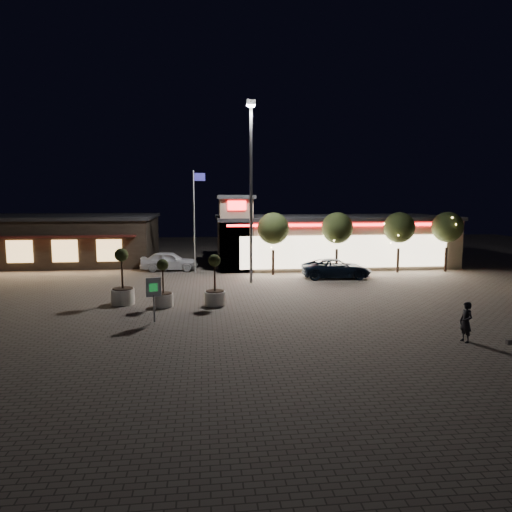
{
  "coord_description": "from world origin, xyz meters",
  "views": [
    {
      "loc": [
        -1.16,
        -23.27,
        5.96
      ],
      "look_at": [
        2.12,
        6.0,
        2.13
      ],
      "focal_mm": 32.0,
      "sensor_mm": 36.0,
      "label": 1
    }
  ],
  "objects": [
    {
      "name": "string_tree_d",
      "position": [
        18.0,
        11.0,
        3.56
      ],
      "size": [
        2.42,
        2.42,
        4.79
      ],
      "color": "#332319",
      "rests_on": "ground"
    },
    {
      "name": "flagpole",
      "position": [
        -1.9,
        13.0,
        4.74
      ],
      "size": [
        0.95,
        0.1,
        8.0
      ],
      "color": "white",
      "rests_on": "ground"
    },
    {
      "name": "retail_building",
      "position": [
        9.51,
        15.82,
        2.21
      ],
      "size": [
        20.4,
        8.4,
        6.1
      ],
      "color": "gray",
      "rests_on": "ground"
    },
    {
      "name": "floodlight_pole",
      "position": [
        2.0,
        8.0,
        7.02
      ],
      "size": [
        0.6,
        0.4,
        12.38
      ],
      "color": "gray",
      "rests_on": "ground"
    },
    {
      "name": "ground",
      "position": [
        0.0,
        0.0,
        0.0
      ],
      "size": [
        90.0,
        90.0,
        0.0
      ],
      "primitive_type": "plane",
      "color": "#61594E",
      "rests_on": "ground"
    },
    {
      "name": "string_tree_b",
      "position": [
        9.0,
        11.0,
        3.56
      ],
      "size": [
        2.42,
        2.42,
        4.79
      ],
      "color": "#332319",
      "rests_on": "ground"
    },
    {
      "name": "pedestrian",
      "position": [
        9.48,
        -6.09,
        0.84
      ],
      "size": [
        0.5,
        0.68,
        1.69
      ],
      "primitive_type": "imported",
      "rotation": [
        0.0,
        0.0,
        -1.4
      ],
      "color": "black",
      "rests_on": "ground"
    },
    {
      "name": "valet_sign",
      "position": [
        -3.64,
        -1.59,
        1.51
      ],
      "size": [
        0.71,
        0.22,
        2.16
      ],
      "color": "gray",
      "rests_on": "ground"
    },
    {
      "name": "dog",
      "position": [
        10.93,
        -6.98,
        0.27
      ],
      "size": [
        0.51,
        0.23,
        0.27
      ],
      "color": "#59514C",
      "rests_on": "ground"
    },
    {
      "name": "planter_right",
      "position": [
        -0.67,
        1.54,
        0.88
      ],
      "size": [
        1.15,
        1.15,
        2.84
      ],
      "color": "silver",
      "rests_on": "ground"
    },
    {
      "name": "string_tree_c",
      "position": [
        14.0,
        11.0,
        3.56
      ],
      "size": [
        2.42,
        2.42,
        4.79
      ],
      "color": "#332319",
      "rests_on": "ground"
    },
    {
      "name": "restaurant_building",
      "position": [
        -14.0,
        19.97,
        2.16
      ],
      "size": [
        16.4,
        11.0,
        4.3
      ],
      "color": "#382D23",
      "rests_on": "ground"
    },
    {
      "name": "string_tree_a",
      "position": [
        4.0,
        11.0,
        3.56
      ],
      "size": [
        2.42,
        2.42,
        4.79
      ],
      "color": "#332319",
      "rests_on": "ground"
    },
    {
      "name": "white_sedan",
      "position": [
        -4.1,
        14.0,
        0.78
      ],
      "size": [
        4.64,
        1.98,
        1.56
      ],
      "primitive_type": "imported",
      "rotation": [
        0.0,
        0.0,
        1.54
      ],
      "color": "white",
      "rests_on": "ground"
    },
    {
      "name": "planter_mid",
      "position": [
        -3.48,
        1.54,
        0.81
      ],
      "size": [
        1.07,
        1.07,
        2.62
      ],
      "color": "silver",
      "rests_on": "ground"
    },
    {
      "name": "planter_left",
      "position": [
        -5.78,
        2.38,
        0.97
      ],
      "size": [
        1.28,
        1.28,
        3.15
      ],
      "color": "silver",
      "rests_on": "ground"
    },
    {
      "name": "pickup_truck",
      "position": [
        8.45,
        9.15,
        0.71
      ],
      "size": [
        5.24,
        2.7,
        1.41
      ],
      "primitive_type": "imported",
      "rotation": [
        0.0,
        0.0,
        1.5
      ],
      "color": "black",
      "rests_on": "ground"
    }
  ]
}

